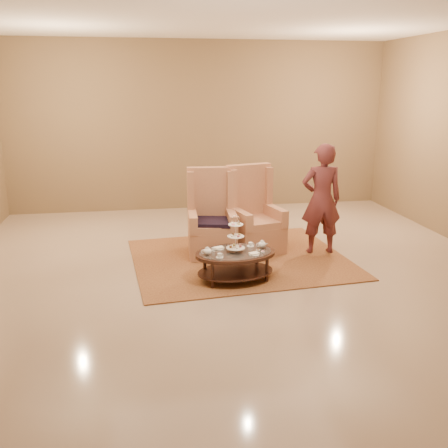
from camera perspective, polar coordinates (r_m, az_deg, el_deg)
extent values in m
plane|color=tan|center=(7.22, 1.24, -5.51)|extent=(8.00, 8.00, 0.00)
cube|color=white|center=(7.22, 1.24, -5.51)|extent=(8.00, 8.00, 0.02)
cube|color=olive|center=(10.72, -2.79, 11.06)|extent=(8.00, 0.04, 3.50)
cube|color=olive|center=(7.73, 1.81, -3.98)|extent=(3.43, 2.94, 0.02)
cylinder|color=black|center=(6.58, -1.33, -5.95)|extent=(0.05, 0.05, 0.37)
cylinder|color=black|center=(6.81, 4.92, -5.25)|extent=(0.05, 0.05, 0.37)
cylinder|color=black|center=(6.94, -2.22, -4.78)|extent=(0.05, 0.05, 0.37)
cylinder|color=black|center=(7.16, 3.74, -4.16)|extent=(0.05, 0.05, 0.37)
cylinder|color=white|center=(6.71, 1.34, -1.33)|extent=(0.01, 0.01, 0.46)
torus|color=white|center=(6.65, 1.35, 0.55)|extent=(0.12, 0.02, 0.12)
cylinder|color=white|center=(6.77, 1.33, -2.74)|extent=(0.29, 0.29, 0.01)
cylinder|color=white|center=(6.72, 1.34, -1.41)|extent=(0.25, 0.25, 0.01)
cylinder|color=white|center=(6.67, 1.35, -0.06)|extent=(0.22, 0.22, 0.01)
cylinder|color=#D56D7D|center=(6.78, 1.90, -2.53)|extent=(0.04, 0.04, 0.03)
cylinder|color=tan|center=(6.82, 1.15, -2.41)|extent=(0.04, 0.04, 0.03)
cylinder|color=brown|center=(6.74, 0.76, -2.64)|extent=(0.04, 0.04, 0.03)
cylinder|color=white|center=(6.70, 1.52, -2.76)|extent=(0.04, 0.04, 0.03)
ellipsoid|color=tan|center=(6.75, 1.78, -1.17)|extent=(0.04, 0.04, 0.03)
ellipsoid|color=brown|center=(6.76, 1.03, -1.13)|extent=(0.04, 0.04, 0.03)
ellipsoid|color=white|center=(6.68, 0.90, -1.35)|extent=(0.04, 0.04, 0.03)
ellipsoid|color=#D56D7D|center=(6.66, 1.65, -1.39)|extent=(0.04, 0.04, 0.03)
cube|color=brown|center=(6.71, 1.64, 0.15)|extent=(0.04, 0.03, 0.02)
cube|color=white|center=(6.70, 0.98, 0.13)|extent=(0.04, 0.03, 0.02)
cube|color=#D56D7D|center=(6.62, 1.06, -0.05)|extent=(0.04, 0.03, 0.02)
cube|color=tan|center=(6.63, 1.73, -0.03)|extent=(0.04, 0.03, 0.02)
ellipsoid|color=white|center=(6.64, -1.92, -3.14)|extent=(0.12, 0.12, 0.09)
cylinder|color=white|center=(6.63, -1.92, -2.76)|extent=(0.06, 0.06, 0.01)
sphere|color=white|center=(6.62, -1.92, -2.67)|extent=(0.02, 0.02, 0.02)
cone|color=white|center=(6.66, -1.35, -3.05)|extent=(0.07, 0.03, 0.05)
torus|color=white|center=(6.63, -2.38, -3.18)|extent=(0.06, 0.02, 0.06)
ellipsoid|color=white|center=(6.94, 4.37, -2.35)|extent=(0.12, 0.12, 0.09)
cylinder|color=white|center=(6.92, 4.38, -1.99)|extent=(0.06, 0.06, 0.01)
sphere|color=white|center=(6.92, 4.38, -1.90)|extent=(0.02, 0.02, 0.02)
cone|color=white|center=(6.96, 4.90, -2.26)|extent=(0.07, 0.03, 0.05)
torus|color=white|center=(6.92, 3.95, -2.39)|extent=(0.06, 0.02, 0.06)
cylinder|color=white|center=(6.56, -0.51, -3.81)|extent=(0.11, 0.11, 0.01)
cylinder|color=white|center=(6.55, -0.51, -3.58)|extent=(0.07, 0.07, 0.05)
torus|color=white|center=(6.56, -0.21, -3.55)|extent=(0.03, 0.01, 0.03)
cylinder|color=white|center=(7.01, 3.04, -2.52)|extent=(0.11, 0.11, 0.01)
cylinder|color=white|center=(7.01, 3.04, -2.30)|extent=(0.07, 0.07, 0.05)
torus|color=white|center=(7.02, 3.31, -2.28)|extent=(0.03, 0.01, 0.03)
cylinder|color=white|center=(6.90, -0.59, -2.82)|extent=(0.16, 0.16, 0.01)
cube|color=white|center=(6.89, -0.59, -2.72)|extent=(0.15, 0.13, 0.02)
cylinder|color=white|center=(6.68, 3.45, -3.47)|extent=(0.16, 0.16, 0.01)
cube|color=white|center=(6.68, 3.46, -3.36)|extent=(0.15, 0.13, 0.02)
cylinder|color=white|center=(6.78, -1.26, -2.95)|extent=(0.04, 0.04, 0.05)
cylinder|color=white|center=(6.78, 4.46, -3.17)|extent=(0.06, 0.06, 0.01)
cylinder|color=#D56D7D|center=(6.78, 4.46, -3.10)|extent=(0.04, 0.04, 0.01)
cylinder|color=white|center=(6.84, 3.92, -2.99)|extent=(0.06, 0.06, 0.01)
cylinder|color=brown|center=(6.84, 3.92, -2.92)|extent=(0.04, 0.04, 0.01)
cylinder|color=white|center=(6.84, -1.87, -2.96)|extent=(0.06, 0.06, 0.01)
cylinder|color=white|center=(6.83, -1.87, -2.89)|extent=(0.04, 0.04, 0.01)
cube|color=tan|center=(7.86, -1.37, -2.03)|extent=(0.77, 0.77, 0.44)
cube|color=tan|center=(7.73, -1.36, -0.23)|extent=(0.66, 0.66, 0.10)
cube|color=tan|center=(8.02, -1.57, 1.75)|extent=(0.74, 0.19, 1.35)
cube|color=tan|center=(7.90, -3.83, 3.82)|extent=(0.12, 0.24, 0.63)
cube|color=tan|center=(7.94, 0.69, 3.92)|extent=(0.12, 0.24, 0.63)
cube|color=tan|center=(7.69, -3.60, 0.30)|extent=(0.17, 0.66, 0.27)
cube|color=tan|center=(7.74, 0.87, 0.43)|extent=(0.17, 0.66, 0.27)
cube|color=black|center=(7.68, -1.34, 0.23)|extent=(0.67, 0.62, 0.06)
cube|color=tan|center=(8.05, 3.68, -1.60)|extent=(0.89, 0.89, 0.44)
cube|color=tan|center=(7.93, 3.89, 0.19)|extent=(0.76, 0.76, 0.11)
cube|color=tan|center=(8.19, 2.77, 2.09)|extent=(0.75, 0.32, 1.37)
cube|color=tan|center=(7.95, 0.88, 4.04)|extent=(0.16, 0.25, 0.63)
cube|color=tan|center=(8.23, 4.92, 4.37)|extent=(0.16, 0.25, 0.63)
cube|color=tan|center=(7.78, 1.89, 0.56)|extent=(0.28, 0.68, 0.27)
cube|color=tan|center=(8.05, 5.84, 1.00)|extent=(0.28, 0.68, 0.27)
imported|color=#5E282A|center=(7.93, 11.07, 2.76)|extent=(0.67, 0.46, 1.75)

